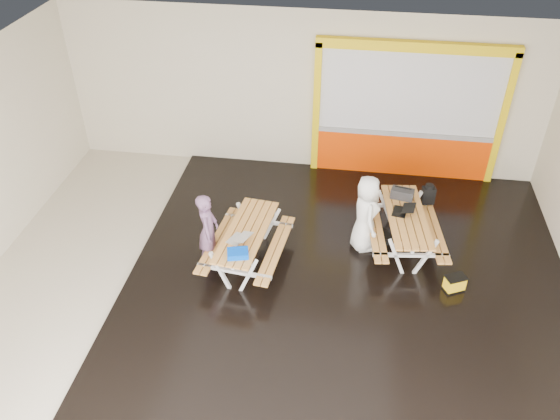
% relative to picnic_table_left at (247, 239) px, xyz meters
% --- Properties ---
extents(room, '(10.02, 8.02, 3.52)m').
position_rel_picnic_table_left_xyz_m(room, '(0.53, -0.56, 1.17)').
color(room, beige).
rests_on(room, ground).
extents(deck, '(7.50, 7.98, 0.05)m').
position_rel_picnic_table_left_xyz_m(deck, '(1.78, -0.56, -0.55)').
color(deck, black).
rests_on(deck, room).
extents(kiosk, '(3.88, 0.16, 3.00)m').
position_rel_picnic_table_left_xyz_m(kiosk, '(2.73, 3.37, 0.87)').
color(kiosk, '#EE3E01').
rests_on(kiosk, room).
extents(picnic_table_left, '(1.47, 2.00, 0.75)m').
position_rel_picnic_table_left_xyz_m(picnic_table_left, '(0.00, 0.00, 0.00)').
color(picnic_table_left, gold).
rests_on(picnic_table_left, deck).
extents(picnic_table_right, '(1.52, 2.05, 0.76)m').
position_rel_picnic_table_left_xyz_m(picnic_table_right, '(2.72, 0.84, 0.01)').
color(picnic_table_right, gold).
rests_on(picnic_table_right, deck).
extents(person_left, '(0.40, 0.56, 1.42)m').
position_rel_picnic_table_left_xyz_m(person_left, '(-0.63, -0.13, 0.21)').
color(person_left, '#6B4A6C').
rests_on(person_left, deck).
extents(person_right, '(0.64, 0.82, 1.48)m').
position_rel_picnic_table_left_xyz_m(person_right, '(2.00, 0.73, 0.22)').
color(person_right, white).
rests_on(person_right, deck).
extents(laptop_left, '(0.46, 0.44, 0.15)m').
position_rel_picnic_table_left_xyz_m(laptop_left, '(-0.07, -0.28, 0.23)').
color(laptop_left, silver).
rests_on(laptop_left, picnic_table_left).
extents(laptop_right, '(0.43, 0.39, 0.16)m').
position_rel_picnic_table_left_xyz_m(laptop_right, '(2.65, 0.90, 0.24)').
color(laptop_right, black).
rests_on(laptop_right, picnic_table_right).
extents(blue_pouch, '(0.39, 0.32, 0.10)m').
position_rel_picnic_table_left_xyz_m(blue_pouch, '(-0.01, -0.66, 0.23)').
color(blue_pouch, '#0041D0').
rests_on(blue_pouch, picnic_table_left).
extents(toolbox, '(0.44, 0.29, 0.24)m').
position_rel_picnic_table_left_xyz_m(toolbox, '(2.65, 1.36, 0.28)').
color(toolbox, black).
rests_on(toolbox, picnic_table_right).
extents(backpack, '(0.27, 0.20, 0.40)m').
position_rel_picnic_table_left_xyz_m(backpack, '(3.16, 1.64, 0.13)').
color(backpack, black).
rests_on(backpack, picnic_table_right).
extents(dark_case, '(0.52, 0.48, 0.16)m').
position_rel_picnic_table_left_xyz_m(dark_case, '(2.30, 0.90, -0.45)').
color(dark_case, black).
rests_on(dark_case, deck).
extents(fluke_bag, '(0.40, 0.34, 0.29)m').
position_rel_picnic_table_left_xyz_m(fluke_bag, '(3.55, -0.20, -0.39)').
color(fluke_bag, black).
rests_on(fluke_bag, deck).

